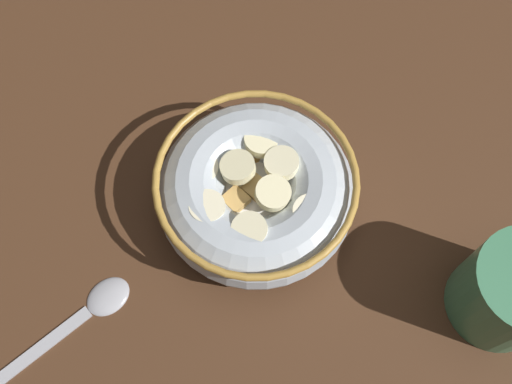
{
  "coord_description": "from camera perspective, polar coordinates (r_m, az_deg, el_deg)",
  "views": [
    {
      "loc": [
        12.3,
        -15.23,
        49.2
      ],
      "look_at": [
        0.0,
        0.0,
        3.0
      ],
      "focal_mm": 43.28,
      "sensor_mm": 36.0,
      "label": 1
    }
  ],
  "objects": [
    {
      "name": "ground_plane",
      "position": [
        0.54,
        0.0,
        -1.66
      ],
      "size": [
        125.15,
        125.15,
        2.0
      ],
      "primitive_type": "cube",
      "color": "#472B19"
    },
    {
      "name": "cereal_bowl",
      "position": [
        0.5,
        -0.0,
        0.04
      ],
      "size": [
        16.26,
        16.26,
        6.01
      ],
      "color": "#B2BCC6",
      "rests_on": "ground_plane"
    },
    {
      "name": "spoon",
      "position": [
        0.52,
        -16.01,
        -11.06
      ],
      "size": [
        4.91,
        15.9,
        0.8
      ],
      "color": "#A5A5AD",
      "rests_on": "ground_plane"
    }
  ]
}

